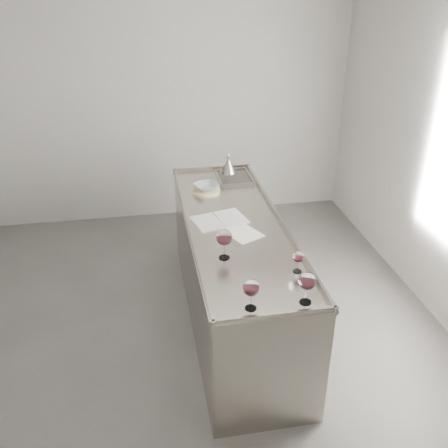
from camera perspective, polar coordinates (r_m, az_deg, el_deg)
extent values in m
cube|color=#4B4946|center=(4.17, -4.99, -14.13)|extent=(4.50, 5.00, 0.02)
cube|color=#ABA8A5|center=(5.79, -8.14, 13.74)|extent=(4.50, 0.02, 2.80)
cube|color=gray|center=(4.18, 1.20, -5.84)|extent=(0.75, 2.40, 0.92)
cube|color=gray|center=(3.94, 1.27, -0.12)|extent=(0.77, 2.42, 0.02)
cube|color=gray|center=(2.95, 5.88, -10.33)|extent=(0.77, 0.02, 0.03)
cube|color=gray|center=(5.00, -1.42, 6.40)|extent=(0.77, 0.02, 0.03)
cube|color=gray|center=(3.88, -4.03, -0.24)|extent=(0.02, 2.42, 0.03)
cube|color=gray|center=(4.01, 6.39, 0.63)|extent=(0.02, 2.42, 0.03)
cube|color=#595654|center=(4.78, 1.16, 5.16)|extent=(0.30, 0.38, 0.01)
cylinder|color=white|center=(3.02, 3.07, -9.55)|extent=(0.07, 0.07, 0.00)
cylinder|color=white|center=(2.99, 3.10, -8.77)|extent=(0.01, 0.01, 0.10)
ellipsoid|color=white|center=(2.93, 3.14, -7.28)|extent=(0.10, 0.10, 0.11)
cylinder|color=#34070F|center=(2.94, 3.13, -7.65)|extent=(0.07, 0.07, 0.02)
cylinder|color=white|center=(3.49, 0.03, -3.85)|extent=(0.08, 0.08, 0.00)
cylinder|color=white|center=(3.46, 0.03, -3.06)|extent=(0.01, 0.01, 0.11)
ellipsoid|color=white|center=(3.41, 0.03, -1.56)|extent=(0.11, 0.11, 0.12)
cylinder|color=#370711|center=(3.42, 0.03, -1.93)|extent=(0.08, 0.08, 0.03)
cylinder|color=white|center=(3.10, 9.27, -8.77)|extent=(0.07, 0.07, 0.00)
cylinder|color=white|center=(3.07, 9.34, -7.98)|extent=(0.01, 0.01, 0.10)
ellipsoid|color=white|center=(3.01, 9.48, -6.46)|extent=(0.11, 0.11, 0.11)
cylinder|color=#340710|center=(3.03, 9.45, -6.83)|extent=(0.08, 0.08, 0.02)
cylinder|color=white|center=(3.37, 8.37, -5.35)|extent=(0.06, 0.06, 0.00)
cylinder|color=white|center=(3.35, 8.42, -4.78)|extent=(0.01, 0.01, 0.08)
ellipsoid|color=white|center=(3.32, 8.51, -3.72)|extent=(0.08, 0.08, 0.08)
cylinder|color=#33070F|center=(3.32, 8.48, -3.98)|extent=(0.05, 0.05, 0.02)
cube|color=white|center=(3.95, -1.90, 0.20)|extent=(0.26, 0.32, 0.01)
cube|color=white|center=(4.02, 0.85, 0.76)|extent=(0.26, 0.32, 0.01)
cylinder|color=white|center=(3.98, -0.51, 0.56)|extent=(0.08, 0.28, 0.01)
cube|color=white|center=(3.81, 1.98, -0.93)|extent=(0.34, 0.38, 0.00)
cylinder|color=beige|center=(4.50, -2.04, 3.85)|extent=(0.25, 0.25, 0.02)
imported|color=#86989C|center=(4.48, -2.04, 4.27)|extent=(0.27, 0.27, 0.05)
cone|color=#9C948B|center=(4.90, 0.51, 6.59)|extent=(0.15, 0.15, 0.13)
cylinder|color=#9C948B|center=(4.87, 0.52, 7.47)|extent=(0.03, 0.03, 0.03)
cylinder|color=#A05A2C|center=(4.86, 0.52, 7.73)|extent=(0.04, 0.04, 0.02)
cone|color=#9C948B|center=(4.85, 0.52, 8.06)|extent=(0.03, 0.03, 0.04)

